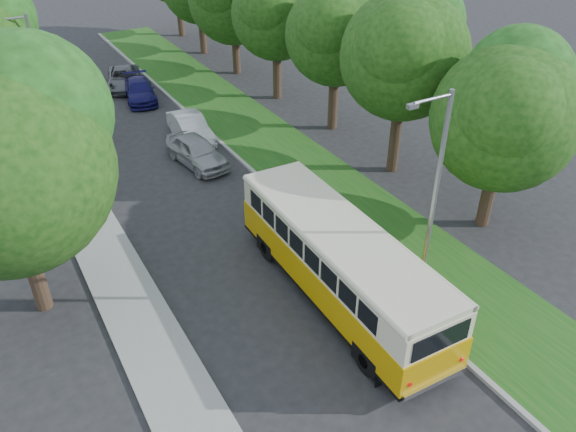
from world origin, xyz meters
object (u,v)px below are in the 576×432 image
car_silver (197,151)px  car_blue (140,90)px  lamppost_far (40,84)px  car_white (191,128)px  lamppost_near (432,199)px  car_grey (124,78)px  vintage_bus (339,264)px

car_silver → car_blue: (0.27, 10.54, -0.09)m
lamppost_far → car_white: lamppost_far is taller
lamppost_near → car_grey: 28.02m
vintage_bus → car_blue: bearing=91.4°
lamppost_far → car_silver: bearing=-35.0°
lamppost_far → car_silver: 8.33m
lamppost_near → lamppost_far: bearing=115.7°
vintage_bus → car_grey: vintage_bus is taller
car_silver → car_grey: (0.10, 13.52, -0.09)m
vintage_bus → car_grey: size_ratio=2.19×
vintage_bus → car_silver: vintage_bus is taller
lamppost_far → car_grey: size_ratio=1.58×
car_blue → car_grey: size_ratio=0.96×
car_blue → car_grey: car_blue is taller
lamppost_far → vintage_bus: size_ratio=0.72×
car_blue → car_white: bearing=-75.2°
lamppost_far → car_grey: 11.65m
lamppost_near → lamppost_far: size_ratio=1.07×
vintage_bus → car_blue: (-0.04, 23.04, -0.88)m
car_silver → vintage_bus: bearing=-96.4°
lamppost_near → car_silver: lamppost_near is taller
lamppost_far → vintage_bus: (6.56, -16.87, -2.57)m
vintage_bus → car_blue: 23.06m
lamppost_near → vintage_bus: 4.02m
lamppost_near → car_grey: lamppost_near is taller
car_white → car_blue: (-0.59, 7.52, -0.06)m
car_blue → lamppost_near: bearing=-74.1°
lamppost_near → car_grey: (-2.57, 27.65, -3.71)m
lamppost_far → car_white: bearing=-10.8°
lamppost_near → lamppost_far: (-8.91, 18.50, -0.25)m
car_white → car_blue: bearing=96.9°
lamppost_far → car_grey: lamppost_far is taller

